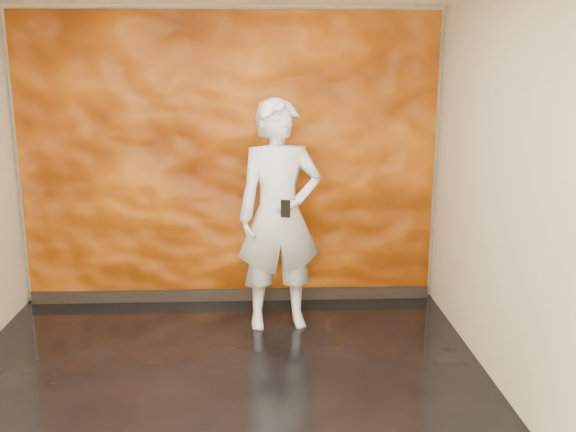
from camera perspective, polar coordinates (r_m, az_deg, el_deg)
name	(u,v)px	position (r m, az deg, el deg)	size (l,w,h in m)	color
room	(215,204)	(4.18, -6.49, 1.09)	(4.02, 4.02, 2.81)	black
feature_wall	(229,162)	(6.11, -5.24, 4.84)	(3.90, 0.06, 2.75)	#C35A0C
baseboard	(232,295)	(6.40, -5.01, -6.98)	(3.90, 0.04, 0.12)	black
man	(279,215)	(5.54, -0.77, 0.05)	(0.73, 0.48, 2.01)	#99A0A9
phone	(286,209)	(5.24, -0.22, 0.66)	(0.08, 0.02, 0.15)	black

